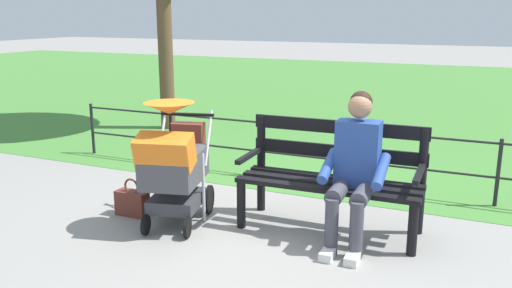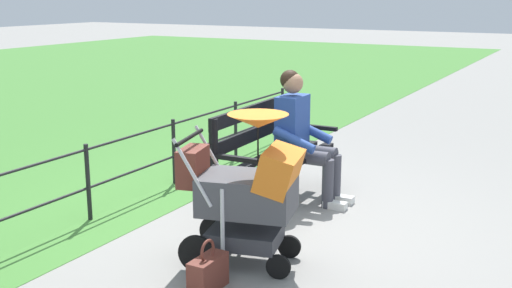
# 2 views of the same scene
# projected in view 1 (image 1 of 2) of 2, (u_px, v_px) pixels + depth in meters

# --- Properties ---
(ground_plane) EXTENTS (60.00, 60.00, 0.00)m
(ground_plane) POSITION_uv_depth(u_px,v_px,m) (270.00, 222.00, 4.97)
(ground_plane) COLOR gray
(grass_lawn) EXTENTS (40.00, 16.00, 0.01)m
(grass_lawn) POSITION_uv_depth(u_px,v_px,m) (410.00, 94.00, 12.77)
(grass_lawn) COLOR #478438
(grass_lawn) RESTS_ON ground
(park_bench) EXTENTS (1.61, 0.64, 0.96)m
(park_bench) POSITION_uv_depth(u_px,v_px,m) (332.00, 172.00, 4.72)
(park_bench) COLOR black
(park_bench) RESTS_ON ground
(person_on_bench) EXTENTS (0.54, 0.74, 1.28)m
(person_on_bench) POSITION_uv_depth(u_px,v_px,m) (355.00, 165.00, 4.39)
(person_on_bench) COLOR #42424C
(person_on_bench) RESTS_ON ground
(stroller) EXTENTS (0.69, 0.97, 1.15)m
(stroller) POSITION_uv_depth(u_px,v_px,m) (174.00, 162.00, 4.77)
(stroller) COLOR black
(stroller) RESTS_ON ground
(handbag) EXTENTS (0.32, 0.14, 0.37)m
(handbag) POSITION_uv_depth(u_px,v_px,m) (132.00, 202.00, 5.11)
(handbag) COLOR brown
(handbag) RESTS_ON ground
(park_fence) EXTENTS (6.42, 0.04, 0.70)m
(park_fence) POSITION_uv_depth(u_px,v_px,m) (314.00, 147.00, 6.03)
(park_fence) COLOR black
(park_fence) RESTS_ON ground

